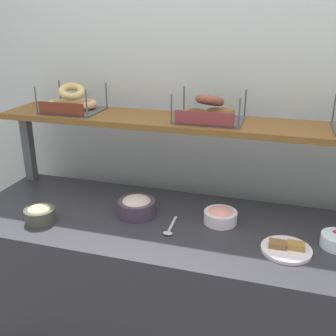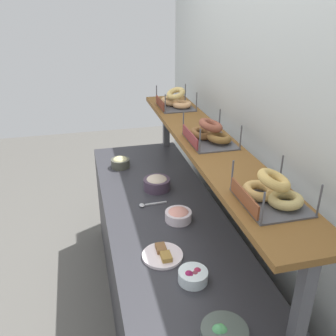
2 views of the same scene
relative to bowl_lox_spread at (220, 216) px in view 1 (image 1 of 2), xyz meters
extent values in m
cube|color=#BAC0BD|center=(-0.12, 0.49, 0.31)|extent=(3.39, 0.06, 2.40)
cube|color=#2D2D33|center=(-0.12, -0.06, -0.46)|extent=(2.19, 0.70, 0.85)
cube|color=#4C4C51|center=(-1.16, 0.21, 0.16)|extent=(0.05, 0.05, 0.40)
cube|color=brown|center=(-0.12, 0.21, 0.38)|extent=(2.15, 0.32, 0.03)
sphere|color=#AB2848|center=(0.50, -0.05, 0.01)|extent=(0.04, 0.04, 0.04)
cylinder|color=white|center=(0.00, 0.00, -0.01)|extent=(0.16, 0.16, 0.06)
ellipsoid|color=#F29E8E|center=(0.00, 0.00, 0.02)|extent=(0.12, 0.12, 0.04)
cylinder|color=#473649|center=(-0.40, -0.04, 0.00)|extent=(0.18, 0.18, 0.07)
ellipsoid|color=beige|center=(-0.40, -0.04, 0.03)|extent=(0.14, 0.14, 0.05)
cylinder|color=#46473A|center=(-0.81, -0.24, 0.00)|extent=(0.14, 0.14, 0.07)
ellipsoid|color=#C4BE85|center=(-0.81, -0.24, 0.02)|extent=(0.11, 0.11, 0.05)
cylinder|color=white|center=(0.30, -0.17, -0.03)|extent=(0.21, 0.21, 0.01)
cube|color=brown|center=(0.27, -0.17, -0.01)|extent=(0.07, 0.05, 0.02)
cube|color=olive|center=(0.34, -0.16, -0.01)|extent=(0.07, 0.05, 0.02)
cube|color=#B7B7BC|center=(-0.21, -0.09, -0.03)|extent=(0.02, 0.14, 0.01)
ellipsoid|color=#B7B7BC|center=(-0.20, -0.18, -0.03)|extent=(0.04, 0.03, 0.01)
cube|color=#4C4C51|center=(-0.85, 0.21, 0.40)|extent=(0.30, 0.24, 0.01)
cylinder|color=#4C4C51|center=(-0.99, 0.09, 0.46)|extent=(0.01, 0.01, 0.14)
cylinder|color=#4C4C51|center=(-0.70, 0.09, 0.46)|extent=(0.01, 0.01, 0.14)
cylinder|color=#4C4C51|center=(-0.99, 0.32, 0.46)|extent=(0.01, 0.01, 0.14)
cylinder|color=#4C4C51|center=(-0.70, 0.32, 0.46)|extent=(0.01, 0.01, 0.14)
cube|color=maroon|center=(-0.85, 0.09, 0.43)|extent=(0.25, 0.01, 0.06)
torus|color=tan|center=(-0.90, 0.18, 0.43)|extent=(0.20, 0.20, 0.06)
torus|color=tan|center=(-0.80, 0.24, 0.43)|extent=(0.17, 0.17, 0.05)
torus|color=tan|center=(-0.85, 0.21, 0.50)|extent=(0.20, 0.20, 0.09)
cube|color=#4C4C51|center=(-0.11, 0.21, 0.40)|extent=(0.32, 0.24, 0.01)
cylinder|color=#4C4C51|center=(-0.27, 0.10, 0.46)|extent=(0.01, 0.01, 0.14)
cylinder|color=#4C4C51|center=(0.05, 0.10, 0.46)|extent=(0.01, 0.01, 0.14)
cylinder|color=#4C4C51|center=(-0.27, 0.33, 0.46)|extent=(0.01, 0.01, 0.14)
cylinder|color=#4C4C51|center=(0.05, 0.33, 0.46)|extent=(0.01, 0.01, 0.14)
cube|color=maroon|center=(-0.11, 0.09, 0.43)|extent=(0.28, 0.01, 0.06)
torus|color=brown|center=(-0.17, 0.18, 0.43)|extent=(0.20, 0.20, 0.05)
torus|color=brown|center=(-0.06, 0.25, 0.43)|extent=(0.18, 0.18, 0.06)
torus|color=brown|center=(-0.11, 0.21, 0.49)|extent=(0.17, 0.18, 0.08)
cylinder|color=#4C4C51|center=(0.46, 0.34, 0.46)|extent=(0.01, 0.01, 0.14)
camera|label=1|loc=(0.24, -1.66, 0.87)|focal=42.70mm
camera|label=2|loc=(1.75, -0.49, 1.16)|focal=39.44mm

